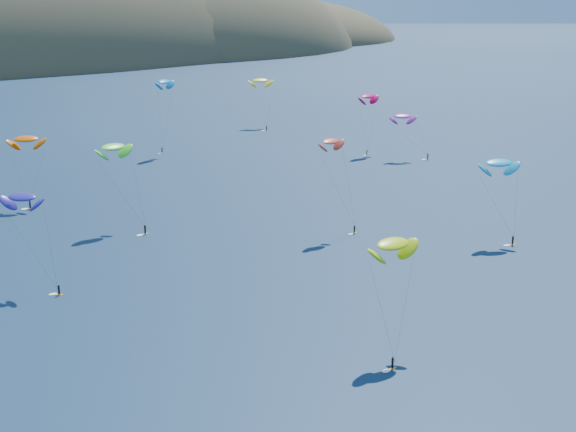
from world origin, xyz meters
The scene contains 10 objects.
kitesurfer_1 centered at (-32.10, 149.28, 15.98)m, with size 9.61×9.02×18.47m.
kitesurfer_2 centered at (-7.78, 40.34, 15.70)m, with size 10.57×9.75×18.21m.
kitesurfer_3 centered at (-20.48, 121.09, 17.60)m, with size 9.74×14.03×20.16m.
kitesurfer_4 centered at (21.81, 188.80, 22.21)m, with size 9.31×7.61×24.62m.
kitesurfer_5 centered at (44.54, 69.27, 16.10)m, with size 10.00×10.21×18.68m.
kitesurfer_6 centered at (79.08, 141.16, 12.86)m, with size 10.37×10.72×15.22m.
kitesurfer_8 centered at (76.00, 154.51, 17.61)m, with size 9.32×8.24×20.05m.
kitesurfer_9 centered at (18.00, 92.75, 19.52)m, with size 7.56×8.48×21.57m.
kitesurfer_10 centered at (-47.05, 95.59, 15.87)m, with size 8.52×14.58×18.19m.
kitesurfer_11 centered at (71.84, 214.60, 16.76)m, with size 10.10×15.53×19.30m.
Camera 1 is at (-80.39, -45.76, 53.00)m, focal length 50.00 mm.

